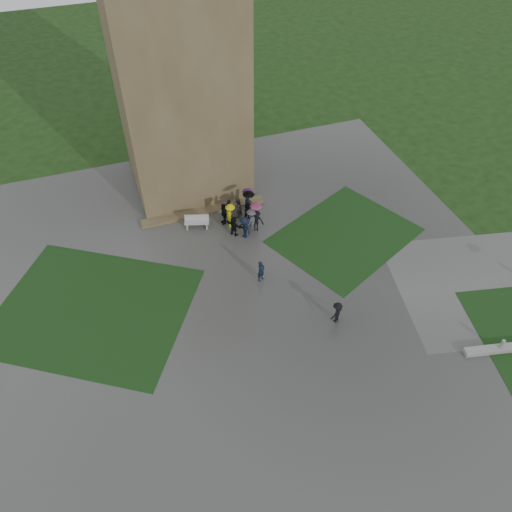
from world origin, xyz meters
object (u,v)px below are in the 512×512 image
object	(u,v)px
tower	(176,66)
bench	(197,222)
pedestrian_near	(337,312)
pedestrian_mid	(261,271)

from	to	relation	value
tower	bench	xyz separation A→B (m)	(-0.82, -5.82, -8.48)
pedestrian_near	pedestrian_mid	bearing A→B (deg)	-84.72
bench	pedestrian_mid	distance (m)	6.66
pedestrian_near	bench	bearing A→B (deg)	-91.12
bench	tower	bearing A→B (deg)	99.24
pedestrian_mid	tower	bearing A→B (deg)	68.60
pedestrian_mid	pedestrian_near	xyz separation A→B (m)	(2.99, -4.48, -0.02)
tower	pedestrian_mid	world-z (taller)	tower
tower	bench	size ratio (longest dim) A/B	10.20
tower	pedestrian_near	distance (m)	19.00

